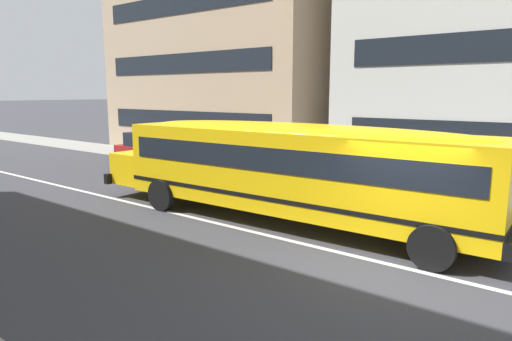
{
  "coord_description": "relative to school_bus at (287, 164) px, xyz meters",
  "views": [
    {
      "loc": [
        3.18,
        -8.74,
        3.52
      ],
      "look_at": [
        -4.15,
        0.65,
        1.46
      ],
      "focal_mm": 31.85,
      "sensor_mm": 36.0,
      "label": 1
    }
  ],
  "objects": [
    {
      "name": "school_bus",
      "position": [
        0.0,
        0.0,
        0.0
      ],
      "size": [
        12.21,
        2.9,
        2.72
      ],
      "rotation": [
        0.0,
        0.0,
        3.17
      ],
      "color": "yellow",
      "rests_on": "ground_plane"
    },
    {
      "name": "ground_plane",
      "position": [
        3.58,
        -1.29,
        -1.61
      ],
      "size": [
        400.0,
        400.0,
        0.0
      ],
      "primitive_type": "plane",
      "color": "#38383D"
    },
    {
      "name": "parked_car_red_near_corner",
      "position": [
        -10.25,
        3.77,
        -0.77
      ],
      "size": [
        3.95,
        1.97,
        1.64
      ],
      "rotation": [
        0.0,
        0.0,
        -0.03
      ],
      "color": "maroon",
      "rests_on": "ground_plane"
    },
    {
      "name": "sidewalk_far",
      "position": [
        3.58,
        6.46,
        -1.61
      ],
      "size": [
        120.0,
        3.0,
        0.01
      ],
      "primitive_type": "cube",
      "color": "gray",
      "rests_on": "ground_plane"
    },
    {
      "name": "lane_centreline",
      "position": [
        3.58,
        -1.29,
        -1.61
      ],
      "size": [
        110.0,
        0.16,
        0.01
      ],
      "primitive_type": "cube",
      "color": "silver",
      "rests_on": "ground_plane"
    }
  ]
}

